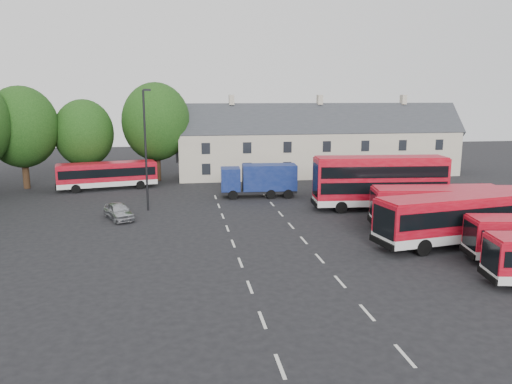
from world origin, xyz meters
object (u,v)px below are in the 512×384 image
box_truck (260,179)px  silver_car (119,211)px  bus_dd_south (380,180)px  lamppost (146,147)px

box_truck → silver_car: 14.87m
bus_dd_south → lamppost: (-20.31, 2.83, 2.93)m
box_truck → lamppost: bearing=-154.5°
bus_dd_south → silver_car: bus_dd_south is taller
lamppost → bus_dd_south: bearing=-7.9°
bus_dd_south → lamppost: bearing=176.8°
box_truck → silver_car: box_truck is taller
bus_dd_south → silver_car: bearing=-174.9°
silver_car → lamppost: 6.18m
lamppost → box_truck: bearing=21.8°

